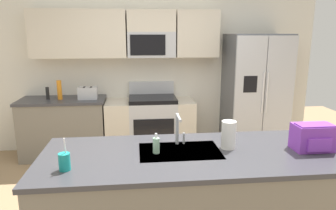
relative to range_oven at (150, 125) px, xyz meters
The scene contains 13 objects.
kitchen_wall_unit 1.07m from the range_oven, 95.68° to the left, with size 5.20×0.43×2.60m.
back_counter 1.32m from the range_oven, behind, with size 1.26×0.63×0.90m.
range_oven is the anchor object (origin of this frame).
refrigerator 1.72m from the range_oven, ahead, with size 0.90×0.76×1.85m.
island_counter 2.32m from the range_oven, 84.03° to the right, with size 2.51×0.99×0.90m.
toaster 1.08m from the range_oven, behind, with size 0.28×0.16×0.18m.
pepper_mill 1.62m from the range_oven, behind, with size 0.05×0.05×0.18m, color black.
bottle_orange 1.47m from the range_oven, behind, with size 0.07×0.07×0.29m, color orange.
sink_faucet 2.21m from the range_oven, 86.01° to the right, with size 0.08×0.21×0.28m.
drink_cup_teal 2.70m from the range_oven, 106.22° to the right, with size 0.08×0.08×0.25m.
soap_dispenser 2.35m from the range_oven, 91.48° to the right, with size 0.06×0.06×0.17m.
paper_towel_roll 2.38m from the range_oven, 75.83° to the right, with size 0.12×0.12×0.24m, color white.
backpack 2.73m from the range_oven, 61.81° to the right, with size 0.32×0.22×0.23m.
Camera 1 is at (-0.33, -2.89, 1.87)m, focal length 33.20 mm.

